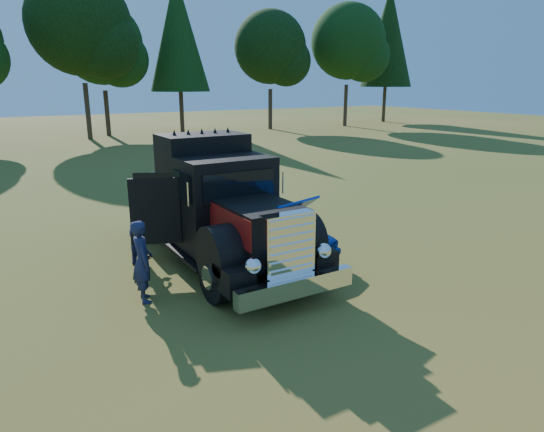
{
  "coord_description": "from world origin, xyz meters",
  "views": [
    {
      "loc": [
        -3.18,
        -9.1,
        4.22
      ],
      "look_at": [
        2.35,
        0.16,
        1.23
      ],
      "focal_mm": 32.0,
      "sensor_mm": 36.0,
      "label": 1
    }
  ],
  "objects_px": {
    "diamond_t_truck": "(219,210)",
    "spectator_near": "(142,261)",
    "spectator_far": "(142,228)",
    "hotrod_coupe": "(264,229)"
  },
  "relations": [
    {
      "from": "hotrod_coupe",
      "to": "spectator_far",
      "type": "distance_m",
      "value": 2.95
    },
    {
      "from": "diamond_t_truck",
      "to": "spectator_far",
      "type": "distance_m",
      "value": 1.91
    },
    {
      "from": "spectator_far",
      "to": "hotrod_coupe",
      "type": "bearing_deg",
      "value": -75.33
    },
    {
      "from": "diamond_t_truck",
      "to": "spectator_near",
      "type": "xyz_separation_m",
      "value": [
        -2.24,
        -1.27,
        -0.45
      ]
    },
    {
      "from": "hotrod_coupe",
      "to": "spectator_near",
      "type": "height_order",
      "value": "hotrod_coupe"
    },
    {
      "from": "diamond_t_truck",
      "to": "spectator_near",
      "type": "bearing_deg",
      "value": -150.48
    },
    {
      "from": "diamond_t_truck",
      "to": "spectator_near",
      "type": "distance_m",
      "value": 2.62
    },
    {
      "from": "spectator_near",
      "to": "spectator_far",
      "type": "xyz_separation_m",
      "value": [
        0.65,
        2.21,
        -0.01
      ]
    },
    {
      "from": "spectator_far",
      "to": "diamond_t_truck",
      "type": "bearing_deg",
      "value": -82.59
    },
    {
      "from": "hotrod_coupe",
      "to": "spectator_near",
      "type": "xyz_separation_m",
      "value": [
        -3.36,
        -1.04,
        0.15
      ]
    }
  ]
}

